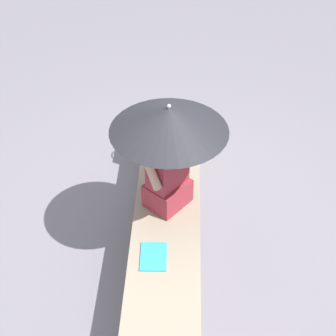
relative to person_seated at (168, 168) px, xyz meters
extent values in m
plane|color=slate|center=(0.08, 0.00, -0.84)|extent=(14.00, 14.00, 0.00)
cube|color=gray|center=(0.08, 0.00, -0.61)|extent=(2.95, 0.55, 0.45)
cube|color=#992D38|center=(0.00, 0.00, -0.28)|extent=(0.44, 0.43, 0.22)
cube|color=#992D38|center=(0.00, 0.00, 0.07)|extent=(0.37, 0.36, 0.48)
sphere|color=tan|center=(0.00, 0.00, 0.41)|extent=(0.20, 0.20, 0.20)
cylinder|color=tan|center=(0.16, -0.12, 0.10)|extent=(0.18, 0.20, 0.32)
cylinder|color=tan|center=(-0.16, 0.12, 0.10)|extent=(0.18, 0.20, 0.32)
cylinder|color=#B7B7BC|center=(-0.02, -0.01, 0.10)|extent=(0.02, 0.02, 0.97)
cone|color=black|center=(-0.02, -0.01, 0.48)|extent=(0.91, 0.91, 0.20)
sphere|color=#B7B7BC|center=(-0.02, -0.01, 0.59)|extent=(0.03, 0.03, 0.03)
cube|color=#335184|center=(0.99, 0.09, -0.23)|extent=(0.25, 0.15, 0.32)
torus|color=#335184|center=(0.99, 0.09, -0.05)|extent=(0.19, 0.19, 0.01)
cube|color=#335184|center=(0.61, -0.03, -0.26)|extent=(0.25, 0.13, 0.25)
torus|color=#335184|center=(0.61, -0.03, -0.12)|extent=(0.19, 0.19, 0.01)
cube|color=#339ED1|center=(-0.60, 0.09, -0.38)|extent=(0.28, 0.21, 0.01)
camera|label=1|loc=(-3.25, -0.13, 2.72)|focal=56.85mm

